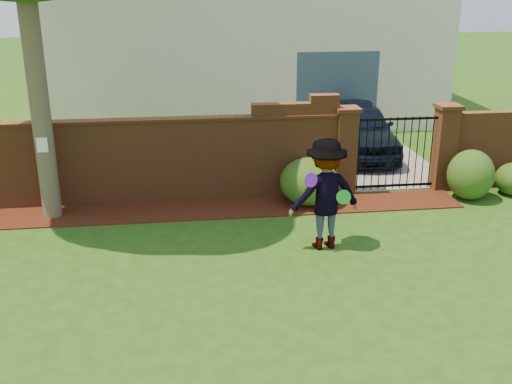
{
  "coord_description": "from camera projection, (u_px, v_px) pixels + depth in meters",
  "views": [
    {
      "loc": [
        -1.06,
        -8.06,
        4.49
      ],
      "look_at": [
        0.16,
        1.4,
        1.05
      ],
      "focal_mm": 42.68,
      "sensor_mm": 36.0,
      "label": 1
    }
  ],
  "objects": [
    {
      "name": "paper_notice",
      "position": [
        42.0,
        145.0,
        11.23
      ],
      "size": [
        0.2,
        0.01,
        0.28
      ],
      "primitive_type": "cube",
      "color": "white",
      "rests_on": "tree"
    },
    {
      "name": "frisbee_purple",
      "position": [
        311.0,
        180.0,
        9.9
      ],
      "size": [
        0.26,
        0.16,
        0.25
      ],
      "primitive_type": "cylinder",
      "rotation": [
        1.36,
        0.0,
        0.36
      ],
      "color": "purple",
      "rests_on": "man"
    },
    {
      "name": "shrub_middle",
      "position": [
        471.0,
        175.0,
        12.67
      ],
      "size": [
        0.97,
        0.97,
        1.06
      ],
      "primitive_type": "ellipsoid",
      "color": "#1D4815",
      "rests_on": "ground"
    },
    {
      "name": "man",
      "position": [
        326.0,
        195.0,
        10.25
      ],
      "size": [
        1.35,
        0.91,
        1.94
      ],
      "primitive_type": "imported",
      "rotation": [
        0.0,
        0.0,
        3.3
      ],
      "color": "gray",
      "rests_on": "ground"
    },
    {
      "name": "shrub_left",
      "position": [
        309.0,
        182.0,
        12.39
      ],
      "size": [
        1.19,
        1.19,
        0.97
      ],
      "primitive_type": "ellipsoid",
      "color": "#1D4815",
      "rests_on": "ground"
    },
    {
      "name": "pillar_right",
      "position": [
        444.0,
        147.0,
        13.13
      ],
      "size": [
        0.5,
        0.5,
        1.88
      ],
      "color": "brown",
      "rests_on": "ground"
    },
    {
      "name": "frisbee_green",
      "position": [
        344.0,
        197.0,
        10.12
      ],
      "size": [
        0.25,
        0.1,
        0.25
      ],
      "primitive_type": "cylinder",
      "rotation": [
        1.43,
        0.0,
        -0.19
      ],
      "color": "green",
      "rests_on": "man"
    },
    {
      "name": "iron_gate",
      "position": [
        395.0,
        153.0,
        13.04
      ],
      "size": [
        1.78,
        0.03,
        1.6
      ],
      "color": "black",
      "rests_on": "ground"
    },
    {
      "name": "pillar_left",
      "position": [
        345.0,
        150.0,
        12.87
      ],
      "size": [
        0.5,
        0.5,
        1.88
      ],
      "color": "brown",
      "rests_on": "ground"
    },
    {
      "name": "brick_wall",
      "position": [
        134.0,
        159.0,
        12.35
      ],
      "size": [
        8.7,
        0.31,
        2.16
      ],
      "color": "brown",
      "rests_on": "ground"
    },
    {
      "name": "car",
      "position": [
        360.0,
        130.0,
        15.65
      ],
      "size": [
        1.89,
        4.13,
        1.37
      ],
      "primitive_type": "imported",
      "rotation": [
        0.0,
        0.0,
        -0.07
      ],
      "color": "black",
      "rests_on": "ground"
    },
    {
      "name": "mulch_bed",
      "position": [
        189.0,
        210.0,
        12.17
      ],
      "size": [
        11.1,
        1.08,
        0.03
      ],
      "primitive_type": "cube",
      "color": "#37140A",
      "rests_on": "ground"
    },
    {
      "name": "driveway",
      "position": [
        344.0,
        143.0,
        17.06
      ],
      "size": [
        3.2,
        8.0,
        0.01
      ],
      "primitive_type": "cube",
      "color": "gray",
      "rests_on": "ground"
    },
    {
      "name": "house",
      "position": [
        240.0,
        17.0,
        19.41
      ],
      "size": [
        12.4,
        6.4,
        6.3
      ],
      "color": "#EFE6C8",
      "rests_on": "ground"
    },
    {
      "name": "ground",
      "position": [
        258.0,
        289.0,
        9.18
      ],
      "size": [
        80.0,
        80.0,
        0.01
      ],
      "primitive_type": "cube",
      "color": "#244A12",
      "rests_on": "ground"
    }
  ]
}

